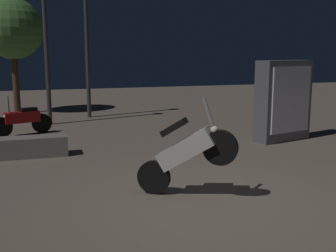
# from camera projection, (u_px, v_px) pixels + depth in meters

# --- Properties ---
(ground_plane) EXTENTS (40.00, 40.00, 0.00)m
(ground_plane) POSITION_uv_depth(u_px,v_px,m) (209.00, 198.00, 6.68)
(ground_plane) COLOR #756656
(motorcycle_white_foreground) EXTENTS (1.43, 1.01, 1.63)m
(motorcycle_white_foreground) POSITION_uv_depth(u_px,v_px,m) (186.00, 152.00, 6.63)
(motorcycle_white_foreground) COLOR black
(motorcycle_white_foreground) RESTS_ON ground_plane
(motorcycle_red_parked_left) EXTENTS (1.61, 0.62, 1.11)m
(motorcycle_red_parked_left) POSITION_uv_depth(u_px,v_px,m) (22.00, 120.00, 11.61)
(motorcycle_red_parked_left) COLOR black
(motorcycle_red_parked_left) RESTS_ON ground_plane
(streetlamp_near) EXTENTS (0.36, 0.36, 4.66)m
(streetlamp_near) POSITION_uv_depth(u_px,v_px,m) (87.00, 31.00, 14.24)
(streetlamp_near) COLOR #38383D
(streetlamp_near) RESTS_ON ground_plane
(streetlamp_far) EXTENTS (0.36, 0.36, 5.19)m
(streetlamp_far) POSITION_uv_depth(u_px,v_px,m) (45.00, 20.00, 12.78)
(streetlamp_far) COLOR #38383D
(streetlamp_far) RESTS_ON ground_plane
(tree_left_bg) EXTENTS (2.22, 2.22, 4.25)m
(tree_left_bg) POSITION_uv_depth(u_px,v_px,m) (12.00, 29.00, 15.10)
(tree_left_bg) COLOR #4C331E
(tree_left_bg) RESTS_ON ground_plane
(kiosk_billboard) EXTENTS (1.68, 0.91, 2.10)m
(kiosk_billboard) POSITION_uv_depth(u_px,v_px,m) (284.00, 101.00, 10.82)
(kiosk_billboard) COLOR #595960
(kiosk_billboard) RESTS_ON ground_plane
(planter_wall_low) EXTENTS (2.68, 0.50, 0.45)m
(planter_wall_low) POSITION_uv_depth(u_px,v_px,m) (5.00, 148.00, 9.12)
(planter_wall_low) COLOR gray
(planter_wall_low) RESTS_ON ground_plane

